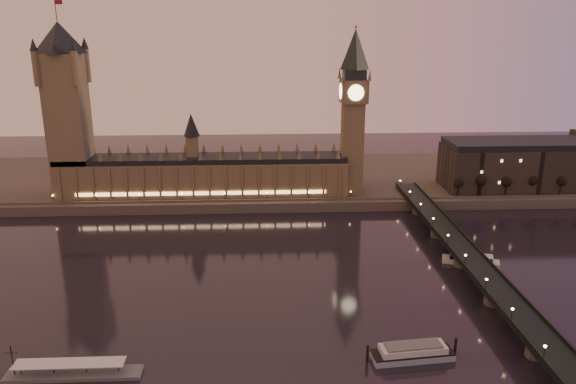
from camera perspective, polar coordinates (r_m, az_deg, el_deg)
The scene contains 15 objects.
ground at distance 249.68m, azimuth -1.86°, elevation -9.71°, with size 700.00×700.00×0.00m, color black.
far_embankment at distance 404.42m, azimuth 2.03°, elevation 1.32°, with size 560.00×130.00×6.00m, color #423D35.
palace_of_westminster at distance 357.74m, azimuth -8.64°, elevation 2.15°, with size 180.00×26.62×52.00m.
victoria_tower at distance 366.55m, azimuth -21.60°, elevation 8.55°, with size 31.68×31.68×118.00m.
big_ben at distance 351.96m, azimuth 6.66°, elevation 9.00°, with size 17.68×17.68×104.00m.
westminster_bridge at distance 264.51m, azimuth 18.59°, elevation -7.74°, with size 13.20×260.00×15.30m.
city_block at distance 415.13m, azimuth 25.83°, elevation 2.76°, with size 155.00×45.00×34.00m.
bare_tree_0 at distance 366.65m, azimuth 16.86°, elevation 0.98°, with size 6.35×6.35×12.92m.
bare_tree_1 at distance 372.41m, azimuth 19.24°, elevation 1.00°, with size 6.35×6.35×12.92m.
bare_tree_2 at distance 378.80m, azimuth 21.54°, elevation 1.02°, with size 6.35×6.35×12.92m.
bare_tree_3 at distance 385.77m, azimuth 23.76°, elevation 1.03°, with size 6.35×6.35×12.92m.
bare_tree_4 at distance 393.30m, azimuth 25.90°, elevation 1.04°, with size 6.35×6.35×12.92m.
cruise_boat_b at distance 285.77m, azimuth 18.07°, elevation -6.54°, with size 27.08×14.59×4.86m.
moored_barge at distance 206.06m, azimuth 12.55°, elevation -15.60°, with size 32.72×10.88×6.03m.
pontoon_pier at distance 206.64m, azimuth -21.02°, elevation -16.73°, with size 44.34×7.39×11.82m.
Camera 1 is at (-2.39, -223.07, 112.14)m, focal length 35.00 mm.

